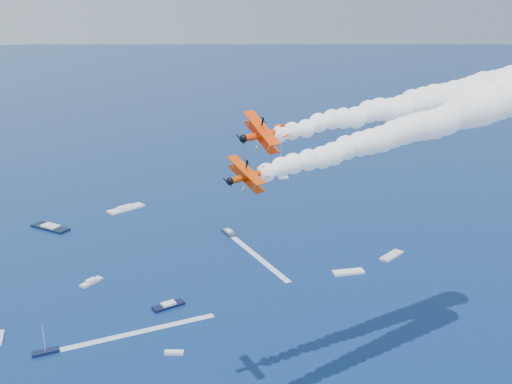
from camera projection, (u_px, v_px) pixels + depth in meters
biplane_lead at (263, 135)px, 97.39m from camera, size 9.62×11.70×9.54m
biplane_trail at (248, 176)px, 84.60m from camera, size 7.04×8.76×7.22m
smoke_trail_lead at (418, 102)px, 111.69m from camera, size 67.56×23.22×11.98m
smoke_trail_trail at (410, 130)px, 101.73m from camera, size 66.88×9.93×11.98m
spectator_boats at (97, 268)px, 180.92m from camera, size 235.53×167.83×0.70m
boat_wakes at (207, 290)px, 168.06m from camera, size 72.10×41.44×0.04m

